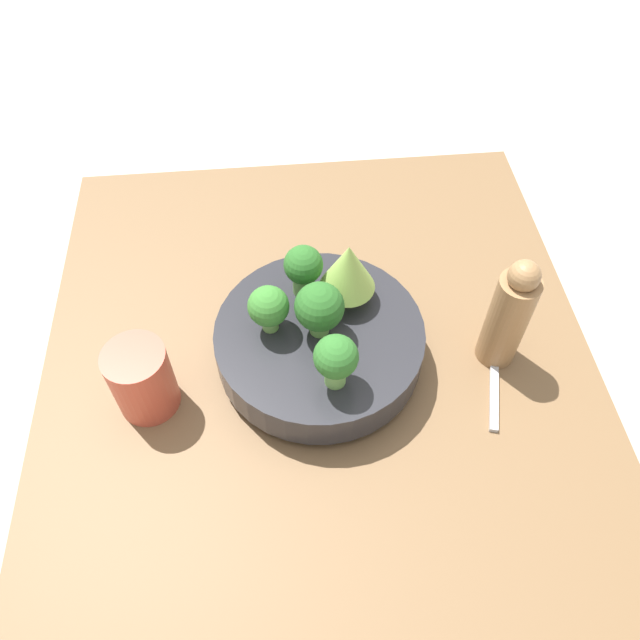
{
  "coord_description": "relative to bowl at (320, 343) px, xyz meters",
  "views": [
    {
      "loc": [
        -0.42,
        0.04,
        0.7
      ],
      "look_at": [
        0.02,
        -0.0,
        0.13
      ],
      "focal_mm": 35.0,
      "sensor_mm": 36.0,
      "label": 1
    }
  ],
  "objects": [
    {
      "name": "broccoli_floret_right",
      "position": [
        0.06,
        0.01,
        0.07
      ],
      "size": [
        0.05,
        0.05,
        0.07
      ],
      "color": "#609347",
      "rests_on": "bowl"
    },
    {
      "name": "ground_plane",
      "position": [
        -0.02,
        0.0,
        -0.08
      ],
      "size": [
        6.0,
        6.0,
        0.0
      ],
      "primitive_type": "plane",
      "color": "#ADA89E"
    },
    {
      "name": "cup",
      "position": [
        -0.04,
        0.21,
        0.01
      ],
      "size": [
        0.07,
        0.07,
        0.1
      ],
      "color": "#C64C38",
      "rests_on": "table"
    },
    {
      "name": "fork",
      "position": [
        -0.04,
        -0.21,
        -0.03
      ],
      "size": [
        0.17,
        0.06,
        0.01
      ],
      "color": "#B2B2B7",
      "rests_on": "table"
    },
    {
      "name": "broccoli_floret_back",
      "position": [
        0.01,
        0.06,
        0.06
      ],
      "size": [
        0.05,
        0.05,
        0.06
      ],
      "color": "#7AB256",
      "rests_on": "bowl"
    },
    {
      "name": "bowl",
      "position": [
        0.0,
        0.0,
        0.0
      ],
      "size": [
        0.25,
        0.25,
        0.06
      ],
      "color": "#28282D",
      "rests_on": "table"
    },
    {
      "name": "broccoli_floret_left",
      "position": [
        -0.07,
        -0.01,
        0.07
      ],
      "size": [
        0.05,
        0.05,
        0.07
      ],
      "color": "#7AB256",
      "rests_on": "bowl"
    },
    {
      "name": "romanesco_piece_near",
      "position": [
        0.05,
        -0.04,
        0.08
      ],
      "size": [
        0.07,
        0.07,
        0.09
      ],
      "color": "#7AB256",
      "rests_on": "bowl"
    },
    {
      "name": "broccoli_floret_center",
      "position": [
        0.0,
        0.0,
        0.07
      ],
      "size": [
        0.06,
        0.06,
        0.07
      ],
      "color": "#6BA34C",
      "rests_on": "bowl"
    },
    {
      "name": "table",
      "position": [
        -0.02,
        0.0,
        -0.06
      ],
      "size": [
        0.8,
        0.69,
        0.05
      ],
      "color": "brown",
      "rests_on": "ground_plane"
    },
    {
      "name": "pepper_mill",
      "position": [
        -0.01,
        -0.22,
        0.04
      ],
      "size": [
        0.05,
        0.05,
        0.17
      ],
      "color": "#997047",
      "rests_on": "table"
    }
  ]
}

